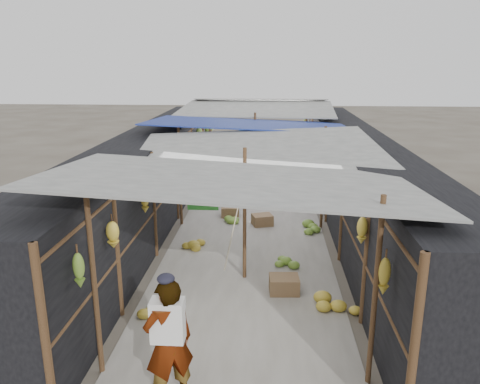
% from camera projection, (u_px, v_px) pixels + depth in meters
% --- Properties ---
extents(ground, '(80.00, 80.00, 0.00)m').
position_uv_depth(ground, '(233.00, 377.00, 6.32)').
color(ground, '#6B6356').
rests_on(ground, ground).
extents(aisle_slab, '(3.60, 16.00, 0.02)m').
position_uv_depth(aisle_slab, '(251.00, 219.00, 12.56)').
color(aisle_slab, '#9E998E').
rests_on(aisle_slab, ground).
extents(stall_left, '(1.40, 15.00, 2.30)m').
position_uv_depth(stall_left, '(150.00, 177.00, 12.42)').
color(stall_left, black).
rests_on(stall_left, ground).
extents(stall_right, '(1.40, 15.00, 2.30)m').
position_uv_depth(stall_right, '(356.00, 180.00, 12.09)').
color(stall_right, black).
rests_on(stall_right, ground).
extents(crate_near, '(0.56, 0.46, 0.32)m').
position_uv_depth(crate_near, '(284.00, 285.00, 8.57)').
color(crate_near, '#8C6847').
rests_on(crate_near, ground).
extents(crate_mid, '(0.60, 0.53, 0.30)m').
position_uv_depth(crate_mid, '(262.00, 220.00, 12.08)').
color(crate_mid, '#8C6847').
rests_on(crate_mid, ground).
extents(crate_back, '(0.48, 0.40, 0.30)m').
position_uv_depth(crate_back, '(230.00, 212.00, 12.75)').
color(crate_back, '#8C6847').
rests_on(crate_back, ground).
extents(black_basin, '(0.54, 0.54, 0.16)m').
position_uv_depth(black_basin, '(281.00, 200.00, 14.12)').
color(black_basin, black).
rests_on(black_basin, ground).
extents(vendor_elderly, '(0.73, 0.65, 1.67)m').
position_uv_depth(vendor_elderly, '(169.00, 342.00, 5.66)').
color(vendor_elderly, silver).
rests_on(vendor_elderly, ground).
extents(shopper_blue, '(0.85, 0.68, 1.70)m').
position_uv_depth(shopper_blue, '(232.00, 173.00, 14.12)').
color(shopper_blue, '#2150A7').
rests_on(shopper_blue, ground).
extents(vendor_seated, '(0.67, 0.75, 1.01)m').
position_uv_depth(vendor_seated, '(288.00, 167.00, 16.46)').
color(vendor_seated, '#45403C').
rests_on(vendor_seated, ground).
extents(market_canopy, '(5.62, 15.20, 2.77)m').
position_uv_depth(market_canopy, '(254.00, 129.00, 12.24)').
color(market_canopy, brown).
rests_on(market_canopy, ground).
extents(hanging_bananas, '(3.96, 13.78, 0.81)m').
position_uv_depth(hanging_bananas, '(249.00, 156.00, 12.54)').
color(hanging_bananas, olive).
rests_on(hanging_bananas, ground).
extents(floor_bananas, '(3.84, 10.46, 0.35)m').
position_uv_depth(floor_bananas, '(245.00, 216.00, 12.41)').
color(floor_bananas, olive).
rests_on(floor_bananas, ground).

